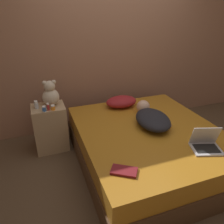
{
  "coord_description": "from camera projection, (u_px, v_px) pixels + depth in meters",
  "views": [
    {
      "loc": [
        -1.23,
        -2.05,
        1.84
      ],
      "look_at": [
        -0.39,
        0.25,
        0.68
      ],
      "focal_mm": 35.0,
      "sensor_mm": 36.0,
      "label": 1
    }
  ],
  "objects": [
    {
      "name": "person_lying",
      "position": [
        152.0,
        118.0,
        2.78
      ],
      "size": [
        0.49,
        0.79,
        0.19
      ],
      "rotation": [
        0.0,
        0.0,
        -0.15
      ],
      "color": "black",
      "rests_on": "bed"
    },
    {
      "name": "nightstand",
      "position": [
        51.0,
        128.0,
        3.06
      ],
      "size": [
        0.44,
        0.37,
        0.65
      ],
      "color": "tan",
      "rests_on": "ground_plane"
    },
    {
      "name": "bed",
      "position": [
        147.0,
        146.0,
        2.8
      ],
      "size": [
        1.7,
        1.97,
        0.5
      ],
      "color": "#4C331E",
      "rests_on": "ground_plane"
    },
    {
      "name": "book",
      "position": [
        124.0,
        171.0,
        1.97
      ],
      "size": [
        0.27,
        0.24,
        0.02
      ],
      "rotation": [
        0.0,
        0.0,
        -0.58
      ],
      "color": "maroon",
      "rests_on": "bed"
    },
    {
      "name": "wall_back",
      "position": [
        113.0,
        47.0,
        3.42
      ],
      "size": [
        8.0,
        0.06,
        2.6
      ],
      "color": "#996B51",
      "rests_on": "ground_plane"
    },
    {
      "name": "laptop",
      "position": [
        206.0,
        144.0,
        2.29
      ],
      "size": [
        0.36,
        0.32,
        0.24
      ],
      "rotation": [
        0.0,
        0.0,
        -0.32
      ],
      "color": "silver",
      "rests_on": "bed"
    },
    {
      "name": "ground_plane",
      "position": [
        146.0,
        161.0,
        2.91
      ],
      "size": [
        12.0,
        12.0,
        0.0
      ],
      "primitive_type": "plane",
      "color": "brown"
    },
    {
      "name": "teddy_bear",
      "position": [
        51.0,
        94.0,
        2.91
      ],
      "size": [
        0.23,
        0.23,
        0.35
      ],
      "color": "beige",
      "rests_on": "nightstand"
    },
    {
      "name": "bottle_red",
      "position": [
        48.0,
        107.0,
        2.8
      ],
      "size": [
        0.03,
        0.03,
        0.1
      ],
      "color": "#B72D2D",
      "rests_on": "nightstand"
    },
    {
      "name": "bottle_clear",
      "position": [
        36.0,
        105.0,
        2.84
      ],
      "size": [
        0.05,
        0.05,
        0.11
      ],
      "color": "silver",
      "rests_on": "nightstand"
    },
    {
      "name": "bottle_orange",
      "position": [
        53.0,
        108.0,
        2.81
      ],
      "size": [
        0.05,
        0.05,
        0.07
      ],
      "color": "orange",
      "rests_on": "nightstand"
    },
    {
      "name": "bottle_white",
      "position": [
        36.0,
        104.0,
        2.89
      ],
      "size": [
        0.04,
        0.04,
        0.09
      ],
      "color": "white",
      "rests_on": "nightstand"
    },
    {
      "name": "pillow",
      "position": [
        121.0,
        102.0,
        3.26
      ],
      "size": [
        0.46,
        0.32,
        0.16
      ],
      "color": "maroon",
      "rests_on": "bed"
    },
    {
      "name": "bottle_blue",
      "position": [
        44.0,
        109.0,
        2.78
      ],
      "size": [
        0.05,
        0.05,
        0.07
      ],
      "color": "#3866B2",
      "rests_on": "nightstand"
    }
  ]
}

